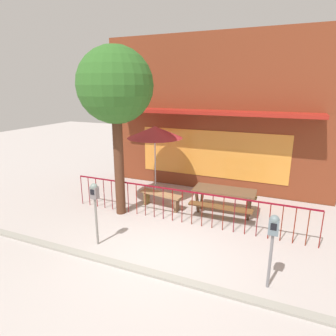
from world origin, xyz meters
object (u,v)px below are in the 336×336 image
(patio_bench, at_px, (161,197))
(patio_umbrella, at_px, (155,132))
(picnic_table_left, at_px, (224,195))
(parking_meter_near, at_px, (95,198))
(parking_meter_far, at_px, (273,232))
(street_tree, at_px, (115,87))

(patio_bench, bearing_deg, patio_umbrella, 123.90)
(picnic_table_left, relative_size, parking_meter_near, 1.17)
(patio_umbrella, xyz_separation_m, parking_meter_far, (4.12, -3.67, -1.06))
(patio_umbrella, height_order, parking_meter_far, patio_umbrella)
(parking_meter_near, xyz_separation_m, street_tree, (-0.45, 1.78, 2.48))
(picnic_table_left, height_order, street_tree, street_tree)
(picnic_table_left, bearing_deg, parking_meter_near, -129.72)
(parking_meter_near, relative_size, street_tree, 0.33)
(picnic_table_left, bearing_deg, parking_meter_far, -62.81)
(picnic_table_left, relative_size, street_tree, 0.38)
(patio_bench, distance_m, parking_meter_far, 4.42)
(parking_meter_near, bearing_deg, parking_meter_far, -0.46)
(street_tree, bearing_deg, parking_meter_far, -22.44)
(picnic_table_left, xyz_separation_m, parking_meter_near, (-2.43, -2.92, 0.59))
(parking_meter_far, height_order, street_tree, street_tree)
(picnic_table_left, distance_m, patio_bench, 1.96)
(patio_bench, distance_m, street_tree, 3.57)
(patio_bench, bearing_deg, picnic_table_left, 8.66)
(picnic_table_left, xyz_separation_m, parking_meter_far, (1.52, -2.95, 0.55))
(picnic_table_left, height_order, parking_meter_near, parking_meter_near)
(picnic_table_left, distance_m, parking_meter_near, 3.84)
(parking_meter_near, distance_m, street_tree, 3.08)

